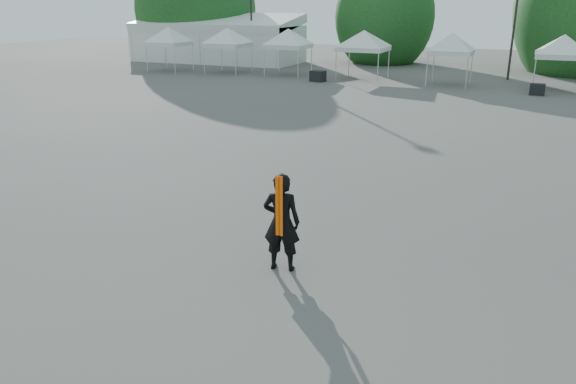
% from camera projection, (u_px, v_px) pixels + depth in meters
% --- Properties ---
extents(ground, '(120.00, 120.00, 0.00)m').
position_uv_depth(ground, '(284.00, 246.00, 12.50)').
color(ground, '#474442').
rests_on(ground, ground).
extents(marquee, '(15.00, 6.25, 4.23)m').
position_uv_depth(marquee, '(217.00, 39.00, 50.57)').
color(marquee, silver).
rests_on(marquee, ground).
extents(tree_far_w, '(4.80, 4.80, 7.30)m').
position_uv_depth(tree_far_w, '(196.00, 9.00, 53.85)').
color(tree_far_w, '#382314').
rests_on(tree_far_w, ground).
extents(tree_mid_w, '(4.16, 4.16, 6.33)m').
position_uv_depth(tree_mid_w, '(384.00, 17.00, 49.02)').
color(tree_mid_w, '#382314').
rests_on(tree_mid_w, ground).
extents(tent_a, '(3.89, 3.89, 3.88)m').
position_uv_depth(tent_a, '(168.00, 31.00, 43.31)').
color(tent_a, silver).
rests_on(tent_a, ground).
extents(tent_b, '(4.09, 4.09, 3.88)m').
position_uv_depth(tent_b, '(228.00, 31.00, 42.21)').
color(tent_b, silver).
rests_on(tent_b, ground).
extents(tent_c, '(4.05, 4.05, 3.88)m').
position_uv_depth(tent_c, '(288.00, 32.00, 40.82)').
color(tent_c, silver).
rests_on(tent_c, ground).
extents(tent_d, '(4.47, 4.47, 3.88)m').
position_uv_depth(tent_d, '(364.00, 34.00, 38.64)').
color(tent_d, silver).
rests_on(tent_d, ground).
extents(tent_e, '(3.77, 3.77, 3.88)m').
position_uv_depth(tent_e, '(452.00, 37.00, 35.73)').
color(tent_e, silver).
rests_on(tent_e, ground).
extents(tent_f, '(4.28, 4.28, 3.88)m').
position_uv_depth(tent_f, '(565.00, 39.00, 33.58)').
color(tent_f, silver).
rests_on(tent_f, ground).
extents(man, '(0.82, 0.62, 2.03)m').
position_uv_depth(man, '(282.00, 222.00, 11.10)').
color(man, black).
rests_on(man, ground).
extents(crate_west, '(1.08, 0.92, 0.73)m').
position_uv_depth(crate_west, '(318.00, 76.00, 38.23)').
color(crate_west, black).
rests_on(crate_west, ground).
extents(crate_mid, '(0.85, 0.67, 0.65)m').
position_uv_depth(crate_mid, '(537.00, 89.00, 32.65)').
color(crate_mid, black).
rests_on(crate_mid, ground).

